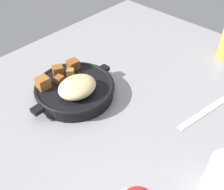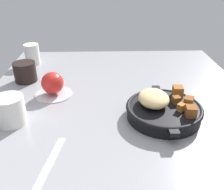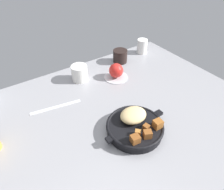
{
  "view_description": "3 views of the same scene",
  "coord_description": "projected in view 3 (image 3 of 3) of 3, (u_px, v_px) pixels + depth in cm",
  "views": [
    {
      "loc": [
        33.71,
        33.15,
        49.64
      ],
      "look_at": [
        -3.22,
        -1.39,
        4.47
      ],
      "focal_mm": 43.62,
      "sensor_mm": 36.0,
      "label": 1
    },
    {
      "loc": [
        -59.69,
        4.44,
        39.75
      ],
      "look_at": [
        3.52,
        2.47,
        5.59
      ],
      "focal_mm": 40.39,
      "sensor_mm": 36.0,
      "label": 2
    },
    {
      "loc": [
        -35.29,
        -49.36,
        59.18
      ],
      "look_at": [
        -0.01,
        3.11,
        7.54
      ],
      "focal_mm": 32.54,
      "sensor_mm": 36.0,
      "label": 3
    }
  ],
  "objects": [
    {
      "name": "cast_iron_skillet",
      "position": [
        136.0,
        125.0,
        0.75
      ],
      "size": [
        25.7,
        21.43,
        7.49
      ],
      "color": "black",
      "rests_on": "ground_plane"
    },
    {
      "name": "ceramic_mug_white",
      "position": [
        80.0,
        73.0,
        1.01
      ],
      "size": [
        8.03,
        8.03,
        7.94
      ],
      "primitive_type": "cylinder",
      "color": "silver",
      "rests_on": "ground_plane"
    },
    {
      "name": "butter_knife",
      "position": [
        56.0,
        107.0,
        0.87
      ],
      "size": [
        21.57,
        5.3,
        0.36
      ],
      "primitive_type": "cube",
      "rotation": [
        0.0,
        0.0,
        -0.17
      ],
      "color": "silver",
      "rests_on": "ground_plane"
    },
    {
      "name": "red_apple",
      "position": [
        116.0,
        70.0,
        1.02
      ],
      "size": [
        7.28,
        7.28,
        7.28
      ],
      "primitive_type": "sphere",
      "color": "red",
      "rests_on": "saucer_plate"
    },
    {
      "name": "ground_plane",
      "position": [
        116.0,
        115.0,
        0.85
      ],
      "size": [
        117.78,
        87.88,
        2.4
      ],
      "primitive_type": "cube",
      "color": "gray"
    },
    {
      "name": "white_creamer_pitcher",
      "position": [
        142.0,
        46.0,
        1.23
      ],
      "size": [
        6.14,
        6.14,
        8.54
      ],
      "primitive_type": "cylinder",
      "color": "white",
      "rests_on": "ground_plane"
    },
    {
      "name": "coffee_mug_dark",
      "position": [
        120.0,
        56.0,
        1.15
      ],
      "size": [
        8.0,
        8.0,
        7.16
      ],
      "primitive_type": "cylinder",
      "color": "black",
      "rests_on": "ground_plane"
    },
    {
      "name": "saucer_plate",
      "position": [
        116.0,
        77.0,
        1.04
      ],
      "size": [
        12.32,
        12.32,
        0.6
      ],
      "primitive_type": "cylinder",
      "color": "#B7BABF",
      "rests_on": "ground_plane"
    }
  ]
}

